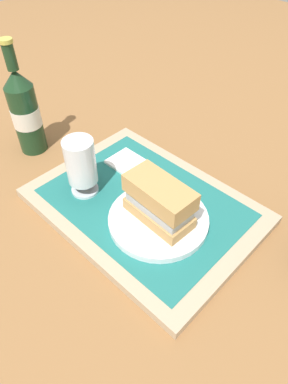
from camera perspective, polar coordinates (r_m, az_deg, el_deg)
name	(u,v)px	position (r m, az deg, el deg)	size (l,w,h in m)	color
ground_plane	(144,209)	(0.71, 0.00, -2.88)	(3.00, 3.00, 0.00)	olive
tray	(144,206)	(0.70, 0.00, -2.33)	(0.44, 0.32, 0.02)	tan
placemat	(144,202)	(0.70, 0.00, -1.73)	(0.38, 0.27, 0.00)	#1E6B66
plate	(158,220)	(0.66, 2.39, -4.57)	(0.19, 0.19, 0.01)	white
sandwich	(158,200)	(0.62, 2.31, -1.36)	(0.14, 0.07, 0.08)	tan
beer_glass	(81,165)	(0.69, -10.35, 4.40)	(0.06, 0.06, 0.12)	silver
napkin_folded	(129,163)	(0.78, -2.55, 4.73)	(0.09, 0.07, 0.01)	white
beer_bottle	(25,111)	(0.85, -19.08, 12.50)	(0.07, 0.07, 0.27)	#19381E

